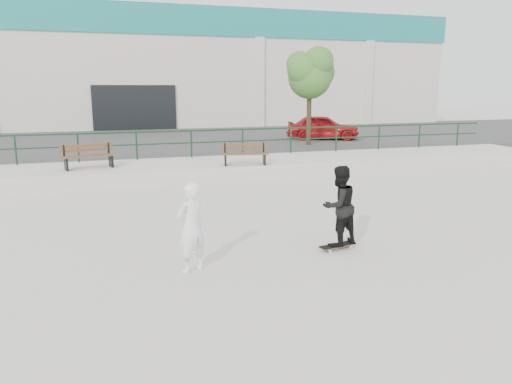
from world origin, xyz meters
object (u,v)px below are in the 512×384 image
object	(u,v)px
bench_left	(88,156)
seated_skater	(191,227)
skateboard	(338,246)
bench_right	(245,154)
standing_skater	(339,206)
tree	(310,72)
red_car	(323,127)

from	to	relation	value
bench_left	seated_skater	bearing A→B (deg)	-91.10
skateboard	seated_skater	distance (m)	3.02
bench_right	standing_skater	bearing A→B (deg)	-81.86
tree	seated_skater	world-z (taller)	tree
bench_right	standing_skater	world-z (taller)	standing_skater
bench_left	red_car	world-z (taller)	red_car
seated_skater	red_car	bearing A→B (deg)	-150.46
skateboard	seated_skater	bearing A→B (deg)	172.82
tree	red_car	bearing A→B (deg)	50.85
red_car	standing_skater	xyz separation A→B (m)	(-6.54, -14.59, -0.24)
bench_left	standing_skater	xyz separation A→B (m)	(4.63, -8.60, -0.02)
bench_right	red_car	distance (m)	9.18
red_car	seated_skater	bearing A→B (deg)	170.53
tree	standing_skater	size ratio (longest dim) A/B	2.79
skateboard	standing_skater	bearing A→B (deg)	-12.78
bench_left	skateboard	bearing A→B (deg)	-73.71
tree	seated_skater	bearing A→B (deg)	-121.33
tree	standing_skater	distance (m)	13.83
skateboard	standing_skater	xyz separation A→B (m)	(0.00, 0.00, 0.80)
skateboard	standing_skater	distance (m)	0.80
tree	red_car	world-z (taller)	tree
standing_skater	seated_skater	size ratio (longest dim) A/B	1.00
red_car	bench_left	bearing A→B (deg)	141.18
bench_right	tree	bearing A→B (deg)	58.31
bench_right	skateboard	size ratio (longest dim) A/B	2.05
bench_right	seated_skater	xyz separation A→B (m)	(-3.34, -8.04, -0.09)
seated_skater	skateboard	bearing A→B (deg)	157.61
tree	skateboard	distance (m)	14.02
tree	seated_skater	size ratio (longest dim) A/B	2.79
bench_right	standing_skater	size ratio (longest dim) A/B	1.06
seated_skater	standing_skater	bearing A→B (deg)	157.61
skateboard	standing_skater	world-z (taller)	standing_skater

